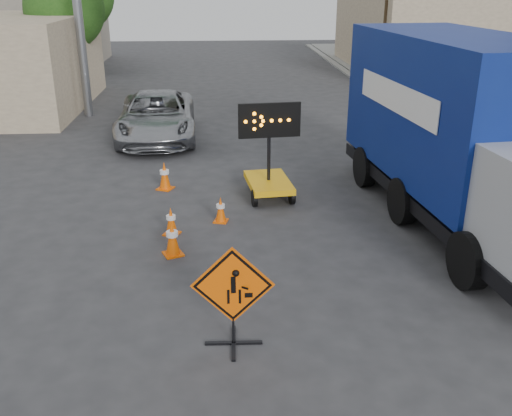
{
  "coord_description": "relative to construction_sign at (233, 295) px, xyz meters",
  "views": [
    {
      "loc": [
        -0.93,
        -6.85,
        5.52
      ],
      "look_at": [
        -0.26,
        2.92,
        1.57
      ],
      "focal_mm": 40.0,
      "sensor_mm": 36.0,
      "label": 1
    }
  ],
  "objects": [
    {
      "name": "ground",
      "position": [
        0.76,
        -0.92,
        -0.92
      ],
      "size": [
        100.0,
        100.0,
        0.0
      ],
      "primitive_type": "plane",
      "color": "#2D2D30",
      "rests_on": "ground"
    },
    {
      "name": "curb_right",
      "position": [
        7.96,
        14.08,
        -0.86
      ],
      "size": [
        0.4,
        60.0,
        0.12
      ],
      "primitive_type": "cube",
      "color": "gray",
      "rests_on": "ground"
    },
    {
      "name": "sidewalk_right",
      "position": [
        10.26,
        14.08,
        -0.85
      ],
      "size": [
        4.0,
        60.0,
        0.15
      ],
      "primitive_type": "cube",
      "color": "gray",
      "rests_on": "ground"
    },
    {
      "name": "storefront_left_far",
      "position": [
        -14.24,
        33.08,
        1.28
      ],
      "size": [
        12.0,
        10.0,
        4.4
      ],
      "primitive_type": "cube",
      "color": "gray",
      "rests_on": "ground"
    },
    {
      "name": "building_right_far",
      "position": [
        13.76,
        29.08,
        1.38
      ],
      "size": [
        10.0,
        14.0,
        4.6
      ],
      "primitive_type": "cube",
      "color": "#C5B08E",
      "rests_on": "ground"
    },
    {
      "name": "tree_left_near",
      "position": [
        -7.24,
        21.08,
        3.24
      ],
      "size": [
        3.71,
        3.71,
        6.03
      ],
      "color": "#402E1B",
      "rests_on": "ground"
    },
    {
      "name": "construction_sign",
      "position": [
        0.0,
        0.0,
        0.0
      ],
      "size": [
        1.32,
        0.94,
        1.75
      ],
      "rotation": [
        0.0,
        0.0,
        -0.03
      ],
      "color": "black",
      "rests_on": "ground"
    },
    {
      "name": "arrow_board",
      "position": [
        1.16,
        6.7,
        -0.34
      ],
      "size": [
        1.63,
        1.92,
        2.58
      ],
      "rotation": [
        0.0,
        0.0,
        0.11
      ],
      "color": "#F4AD0D",
      "rests_on": "ground"
    },
    {
      "name": "pickup_truck",
      "position": [
        -2.41,
        13.11,
        -0.1
      ],
      "size": [
        3.02,
        6.07,
        1.65
      ],
      "primitive_type": "imported",
      "rotation": [
        0.0,
        0.0,
        0.05
      ],
      "color": "#9EA0A5",
      "rests_on": "ground"
    },
    {
      "name": "box_truck",
      "position": [
        5.52,
        4.8,
        1.04
      ],
      "size": [
        3.56,
        9.36,
        4.34
      ],
      "rotation": [
        0.0,
        0.0,
        0.09
      ],
      "color": "black",
      "rests_on": "ground"
    },
    {
      "name": "cone_a",
      "position": [
        -1.2,
        3.33,
        -0.54
      ],
      "size": [
        0.52,
        0.52,
        0.78
      ],
      "rotation": [
        0.0,
        0.0,
        0.4
      ],
      "color": "#F05705",
      "rests_on": "ground"
    },
    {
      "name": "cone_b",
      "position": [
        -1.3,
        4.4,
        -0.59
      ],
      "size": [
        0.45,
        0.45,
        0.67
      ],
      "rotation": [
        0.0,
        0.0,
        -0.4
      ],
      "color": "#F05705",
      "rests_on": "ground"
    },
    {
      "name": "cone_c",
      "position": [
        -0.15,
        5.07,
        -0.6
      ],
      "size": [
        0.4,
        0.4,
        0.64
      ],
      "rotation": [
        0.0,
        0.0,
        -0.25
      ],
      "color": "#F05705",
      "rests_on": "ground"
    },
    {
      "name": "cone_d",
      "position": [
        -1.7,
        7.5,
        -0.53
      ],
      "size": [
        0.54,
        0.54,
        0.8
      ],
      "rotation": [
        0.0,
        0.0,
        -0.44
      ],
      "color": "#F05705",
      "rests_on": "ground"
    }
  ]
}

